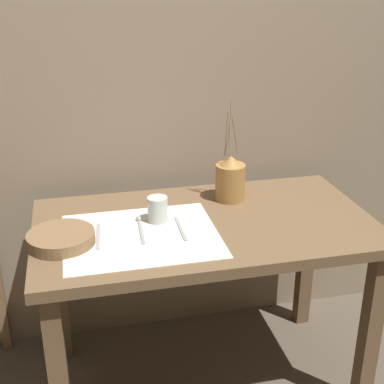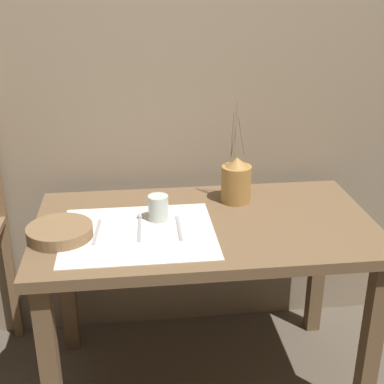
{
  "view_description": "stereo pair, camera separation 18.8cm",
  "coord_description": "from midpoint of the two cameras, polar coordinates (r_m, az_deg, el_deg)",
  "views": [
    {
      "loc": [
        -0.44,
        -1.69,
        1.57
      ],
      "look_at": [
        -0.05,
        0.0,
        0.84
      ],
      "focal_mm": 50.0,
      "sensor_mm": 36.0,
      "label": 1
    },
    {
      "loc": [
        -0.25,
        -1.72,
        1.57
      ],
      "look_at": [
        -0.05,
        0.0,
        0.84
      ],
      "focal_mm": 50.0,
      "sensor_mm": 36.0,
      "label": 2
    }
  ],
  "objects": [
    {
      "name": "glass_tumbler_near",
      "position": [
        1.92,
        -0.84,
        -1.76
      ],
      "size": [
        0.07,
        0.07,
        0.09
      ],
      "color": "#B7C1BC",
      "rests_on": "wooden_table"
    },
    {
      "name": "stone_wall_back",
      "position": [
        2.21,
        2.36,
        13.22
      ],
      "size": [
        7.0,
        0.06,
        2.4
      ],
      "color": "gray",
      "rests_on": "ground_plane"
    },
    {
      "name": "spoon_inner",
      "position": [
        1.92,
        -2.8,
        -3.22
      ],
      "size": [
        0.03,
        0.2,
        0.02
      ],
      "color": "#939399",
      "rests_on": "wooden_table"
    },
    {
      "name": "pitcher_with_flowers",
      "position": [
        2.09,
        7.32,
        1.12
      ],
      "size": [
        0.12,
        0.12,
        0.4
      ],
      "color": "olive",
      "rests_on": "wooden_table"
    },
    {
      "name": "wooden_table",
      "position": [
        1.98,
        4.13,
        -5.91
      ],
      "size": [
        1.23,
        0.68,
        0.72
      ],
      "color": "brown",
      "rests_on": "ground_plane"
    },
    {
      "name": "linen_cloth",
      "position": [
        1.85,
        -2.83,
        -4.47
      ],
      "size": [
        0.53,
        0.44,
        0.0
      ],
      "color": "beige",
      "rests_on": "wooden_table"
    },
    {
      "name": "wooden_bowl",
      "position": [
        1.85,
        -11.12,
        -4.28
      ],
      "size": [
        0.22,
        0.22,
        0.04
      ],
      "color": "brown",
      "rests_on": "wooden_table"
    },
    {
      "name": "fork_inner",
      "position": [
        1.87,
        -7.3,
        -4.27
      ],
      "size": [
        0.03,
        0.19,
        0.0
      ],
      "color": "#939399",
      "rests_on": "wooden_table"
    },
    {
      "name": "knife_center",
      "position": [
        1.88,
        1.48,
        -3.91
      ],
      "size": [
        0.01,
        0.19,
        0.0
      ],
      "color": "#939399",
      "rests_on": "wooden_table"
    },
    {
      "name": "ground_plane",
      "position": [
        2.34,
        3.68,
        -19.29
      ],
      "size": [
        12.0,
        12.0,
        0.0
      ],
      "primitive_type": "plane",
      "color": "brown"
    }
  ]
}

